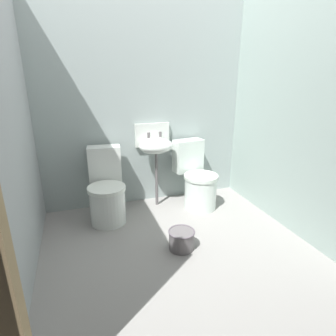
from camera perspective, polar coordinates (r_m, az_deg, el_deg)
ground_plane at (r=2.71m, az=2.00°, el=-16.86°), size 2.84×2.67×0.08m
wall_back at (r=3.36m, az=-5.06°, el=13.02°), size 2.84×0.10×2.42m
wall_left at (r=2.24m, az=-31.05°, el=7.57°), size 0.10×2.47×2.42m
wall_right at (r=3.00m, az=25.30°, el=10.66°), size 0.10×2.47×2.42m
toilet_left at (r=3.11m, az=-12.50°, el=-4.82°), size 0.44×0.62×0.78m
toilet_right at (r=3.37m, az=5.93°, el=-2.56°), size 0.47×0.64×0.78m
sink at (r=3.25m, az=-2.61°, el=4.76°), size 0.42×0.35×0.99m
bucket at (r=2.64m, az=2.81°, el=-14.44°), size 0.25×0.25×0.19m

